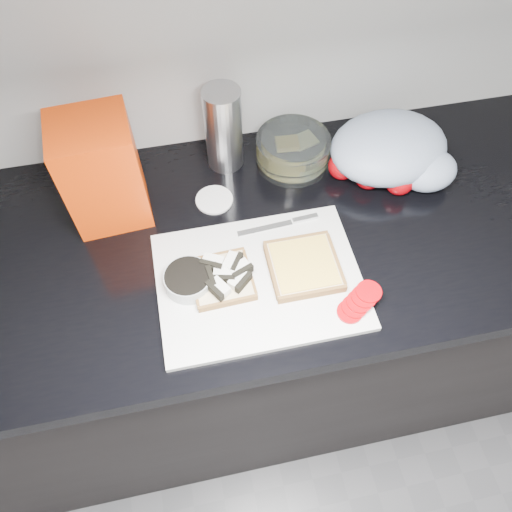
{
  "coord_description": "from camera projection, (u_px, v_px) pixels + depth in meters",
  "views": [
    {
      "loc": [
        -0.24,
        0.58,
        1.75
      ],
      "look_at": [
        -0.13,
        1.1,
        0.95
      ],
      "focal_mm": 35.0,
      "sensor_mm": 36.0,
      "label": 1
    }
  ],
  "objects": [
    {
      "name": "base_cabinet",
      "position": [
        293.0,
        320.0,
        1.47
      ],
      "size": [
        3.5,
        0.6,
        0.86
      ],
      "primitive_type": "cube",
      "color": "black",
      "rests_on": "ground"
    },
    {
      "name": "countertop",
      "position": [
        306.0,
        228.0,
        1.09
      ],
      "size": [
        3.5,
        0.64,
        0.04
      ],
      "primitive_type": "cube",
      "color": "black",
      "rests_on": "base_cabinet"
    },
    {
      "name": "cutting_board",
      "position": [
        259.0,
        281.0,
        0.99
      ],
      "size": [
        0.4,
        0.3,
        0.01
      ],
      "primitive_type": "cube",
      "color": "silver",
      "rests_on": "countertop"
    },
    {
      "name": "bread_left",
      "position": [
        222.0,
        277.0,
        0.97
      ],
      "size": [
        0.13,
        0.13,
        0.04
      ],
      "rotation": [
        0.0,
        0.0,
        0.04
      ],
      "color": "beige",
      "rests_on": "cutting_board"
    },
    {
      "name": "bread_right",
      "position": [
        304.0,
        266.0,
        0.99
      ],
      "size": [
        0.14,
        0.14,
        0.02
      ],
      "rotation": [
        0.0,
        0.0,
        -0.0
      ],
      "color": "beige",
      "rests_on": "cutting_board"
    },
    {
      "name": "tomato_slices",
      "position": [
        359.0,
        302.0,
        0.94
      ],
      "size": [
        0.1,
        0.09,
        0.02
      ],
      "rotation": [
        0.0,
        0.0,
        0.08
      ],
      "color": "#A9030A",
      "rests_on": "cutting_board"
    },
    {
      "name": "knife",
      "position": [
        288.0,
        222.0,
        1.06
      ],
      "size": [
        0.18,
        0.02,
        0.01
      ],
      "rotation": [
        0.0,
        0.0,
        0.07
      ],
      "color": "#B9B9BE",
      "rests_on": "cutting_board"
    },
    {
      "name": "seed_tub",
      "position": [
        188.0,
        281.0,
        0.96
      ],
      "size": [
        0.09,
        0.09,
        0.05
      ],
      "color": "#AEB4B3",
      "rests_on": "countertop"
    },
    {
      "name": "tub_lid",
      "position": [
        214.0,
        200.0,
        1.11
      ],
      "size": [
        0.09,
        0.09,
        0.01
      ],
      "primitive_type": "cylinder",
      "rotation": [
        0.0,
        0.0,
        0.12
      ],
      "color": "white",
      "rests_on": "countertop"
    },
    {
      "name": "glass_bowl",
      "position": [
        293.0,
        151.0,
        1.15
      ],
      "size": [
        0.17,
        0.17,
        0.07
      ],
      "rotation": [
        0.0,
        0.0,
        -0.08
      ],
      "color": "silver",
      "rests_on": "countertop"
    },
    {
      "name": "bread_bag",
      "position": [
        102.0,
        172.0,
        1.0
      ],
      "size": [
        0.16,
        0.15,
        0.24
      ],
      "primitive_type": "cube",
      "rotation": [
        0.0,
        0.0,
        0.07
      ],
      "color": "#D23C03",
      "rests_on": "countertop"
    },
    {
      "name": "steel_canister",
      "position": [
        223.0,
        129.0,
        1.09
      ],
      "size": [
        0.08,
        0.08,
        0.2
      ],
      "primitive_type": "cylinder",
      "color": "#B7B7BC",
      "rests_on": "countertop"
    },
    {
      "name": "grocery_bag",
      "position": [
        394.0,
        151.0,
        1.12
      ],
      "size": [
        0.29,
        0.25,
        0.12
      ],
      "rotation": [
        0.0,
        0.0,
        0.09
      ],
      "color": "#A5B4CC",
      "rests_on": "countertop"
    },
    {
      "name": "whole_tomatoes",
      "position": [
        370.0,
        174.0,
        1.11
      ],
      "size": [
        0.17,
        0.13,
        0.06
      ],
      "rotation": [
        0.0,
        0.0,
        -0.14
      ],
      "color": "#A9030A",
      "rests_on": "countertop"
    }
  ]
}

